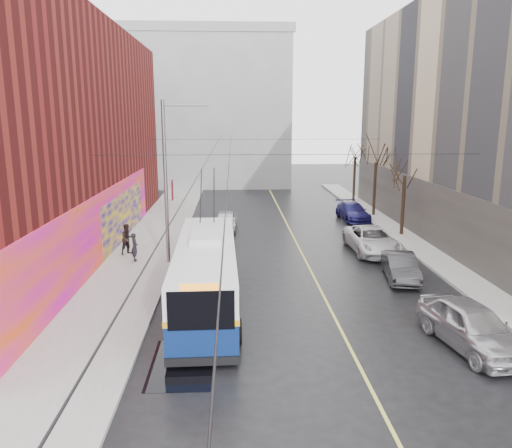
# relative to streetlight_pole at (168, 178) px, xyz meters

# --- Properties ---
(ground) EXTENTS (140.00, 140.00, 0.00)m
(ground) POSITION_rel_streetlight_pole_xyz_m (6.14, -10.00, -4.85)
(ground) COLOR black
(ground) RESTS_ON ground
(sidewalk_left) EXTENTS (4.00, 60.00, 0.15)m
(sidewalk_left) POSITION_rel_streetlight_pole_xyz_m (-1.86, 2.00, -4.77)
(sidewalk_left) COLOR gray
(sidewalk_left) RESTS_ON ground
(sidewalk_right) EXTENTS (2.00, 60.00, 0.15)m
(sidewalk_right) POSITION_rel_streetlight_pole_xyz_m (15.14, 2.00, -4.77)
(sidewalk_right) COLOR gray
(sidewalk_right) RESTS_ON ground
(lane_line) EXTENTS (0.12, 50.00, 0.01)m
(lane_line) POSITION_rel_streetlight_pole_xyz_m (7.64, 4.00, -4.84)
(lane_line) COLOR #BFB74C
(lane_line) RESTS_ON ground
(building_left) EXTENTS (12.11, 36.00, 14.00)m
(building_left) POSITION_rel_streetlight_pole_xyz_m (-9.85, 3.99, 2.14)
(building_left) COLOR maroon
(building_left) RESTS_ON ground
(building_far) EXTENTS (20.50, 12.10, 18.00)m
(building_far) POSITION_rel_streetlight_pole_xyz_m (0.14, 34.99, 4.17)
(building_far) COLOR gray
(building_far) RESTS_ON ground
(streetlight_pole) EXTENTS (2.65, 0.60, 9.00)m
(streetlight_pole) POSITION_rel_streetlight_pole_xyz_m (0.00, 0.00, 0.00)
(streetlight_pole) COLOR slate
(streetlight_pole) RESTS_ON ground
(catenary_wires) EXTENTS (18.00, 60.00, 0.22)m
(catenary_wires) POSITION_rel_streetlight_pole_xyz_m (3.60, 4.77, 1.40)
(catenary_wires) COLOR black
(tree_near) EXTENTS (3.20, 3.20, 6.40)m
(tree_near) POSITION_rel_streetlight_pole_xyz_m (15.14, 6.00, 0.13)
(tree_near) COLOR black
(tree_near) RESTS_ON ground
(tree_mid) EXTENTS (3.20, 3.20, 6.68)m
(tree_mid) POSITION_rel_streetlight_pole_xyz_m (15.14, 13.00, 0.41)
(tree_mid) COLOR black
(tree_mid) RESTS_ON ground
(tree_far) EXTENTS (3.20, 3.20, 6.57)m
(tree_far) POSITION_rel_streetlight_pole_xyz_m (15.14, 20.00, 0.30)
(tree_far) COLOR black
(tree_far) RESTS_ON ground
(puddle) EXTENTS (2.08, 3.60, 0.01)m
(puddle) POSITION_rel_streetlight_pole_xyz_m (1.73, -11.70, -4.84)
(puddle) COLOR black
(puddle) RESTS_ON ground
(pigeons_flying) EXTENTS (2.80, 1.58, 2.44)m
(pigeons_flying) POSITION_rel_streetlight_pole_xyz_m (4.73, -0.38, 2.79)
(pigeons_flying) COLOR slate
(trolleybus) EXTENTS (2.92, 11.63, 5.48)m
(trolleybus) POSITION_rel_streetlight_pole_xyz_m (2.31, -6.49, -3.32)
(trolleybus) COLOR #0A1E52
(trolleybus) RESTS_ON ground
(parked_car_a) EXTENTS (2.73, 5.14, 1.66)m
(parked_car_a) POSITION_rel_streetlight_pole_xyz_m (11.94, -10.94, -4.01)
(parked_car_a) COLOR #AAA9AE
(parked_car_a) RESTS_ON ground
(parked_car_b) EXTENTS (2.00, 4.23, 1.34)m
(parked_car_b) POSITION_rel_streetlight_pole_xyz_m (11.94, -3.33, -4.18)
(parked_car_b) COLOR #2C2B2E
(parked_car_b) RESTS_ON ground
(parked_car_c) EXTENTS (2.67, 5.58, 1.53)m
(parked_car_c) POSITION_rel_streetlight_pole_xyz_m (11.94, 1.96, -4.08)
(parked_car_c) COLOR silver
(parked_car_c) RESTS_ON ground
(parked_car_d) EXTENTS (2.21, 4.81, 1.36)m
(parked_car_d) POSITION_rel_streetlight_pole_xyz_m (13.07, 11.63, -4.17)
(parked_car_d) COLOR navy
(parked_car_d) RESTS_ON ground
(following_car) EXTENTS (1.80, 4.14, 1.39)m
(following_car) POSITION_rel_streetlight_pole_xyz_m (2.92, 8.46, -4.15)
(following_car) COLOR silver
(following_car) RESTS_ON ground
(pedestrian_a) EXTENTS (0.54, 0.67, 1.60)m
(pedestrian_a) POSITION_rel_streetlight_pole_xyz_m (-2.06, 0.23, -3.90)
(pedestrian_a) COLOR black
(pedestrian_a) RESTS_ON sidewalk_left
(pedestrian_b) EXTENTS (1.12, 1.09, 1.82)m
(pedestrian_b) POSITION_rel_streetlight_pole_xyz_m (-2.73, 1.67, -3.79)
(pedestrian_b) COLOR black
(pedestrian_b) RESTS_ON sidewalk_left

